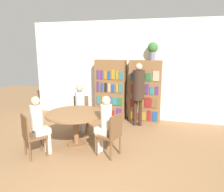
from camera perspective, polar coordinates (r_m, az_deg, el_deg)
ground_plane at (r=3.82m, az=-7.98°, el=-22.33°), size 16.00×16.00×0.00m
wall_back at (r=6.79m, az=4.45°, el=6.71°), size 6.40×0.07×3.00m
bookshelf_left at (r=6.81m, az=-0.35°, el=1.72°), size 0.95×0.34×1.83m
bookshelf_right at (r=6.61m, az=8.58°, el=1.23°), size 0.95×0.34×1.83m
flower_vase at (r=6.47m, az=10.62°, el=11.92°), size 0.30×0.30×0.51m
reading_table at (r=5.01m, az=-9.52°, el=-5.57°), size 1.33×1.33×0.75m
chair_near_camera at (r=4.71m, az=-20.42°, el=-9.19°), size 0.56×0.56×0.90m
chair_left_side at (r=6.00m, az=-8.12°, el=-3.92°), size 0.50×0.50×0.90m
chair_far_side at (r=4.45m, az=-0.04°, el=-9.63°), size 0.51×0.51×0.90m
seated_reader_left at (r=5.77m, az=-8.40°, el=-2.54°), size 0.33×0.39×1.24m
seated_reader_right at (r=4.49m, az=-2.01°, el=-6.85°), size 0.38×0.32×1.24m
seated_reader_back at (r=4.69m, az=-18.46°, el=-6.52°), size 0.39×0.41×1.24m
librarian_standing at (r=6.10m, az=6.92°, el=2.15°), size 0.33×0.60×1.78m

